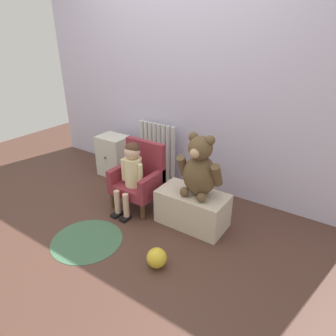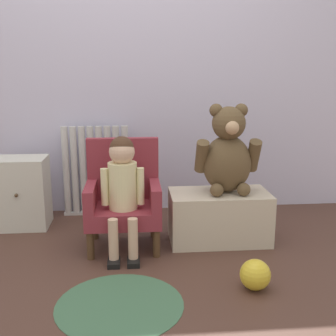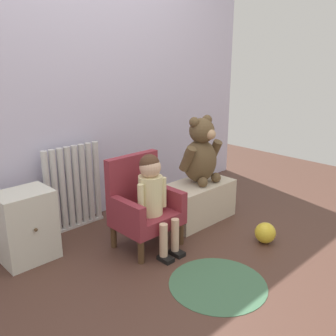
{
  "view_description": "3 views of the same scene",
  "coord_description": "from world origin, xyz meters",
  "px_view_note": "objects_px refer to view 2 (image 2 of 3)",
  "views": [
    {
      "loc": [
        1.71,
        -1.47,
        1.65
      ],
      "look_at": [
        0.36,
        0.51,
        0.52
      ],
      "focal_mm": 32.0,
      "sensor_mm": 36.0,
      "label": 1
    },
    {
      "loc": [
        0.05,
        -1.95,
        1.07
      ],
      "look_at": [
        0.27,
        0.57,
        0.48
      ],
      "focal_mm": 45.0,
      "sensor_mm": 36.0,
      "label": 2
    },
    {
      "loc": [
        -1.61,
        -1.38,
        1.36
      ],
      "look_at": [
        0.28,
        0.58,
        0.52
      ],
      "focal_mm": 40.0,
      "sensor_mm": 36.0,
      "label": 3
    }
  ],
  "objects_px": {
    "child_figure": "(122,179)",
    "low_bench": "(219,217)",
    "large_teddy_bear": "(228,154)",
    "small_dresser": "(22,193)",
    "toy_ball": "(255,275)",
    "radiator": "(96,171)",
    "floor_rug": "(120,304)",
    "child_armchair": "(123,197)"
  },
  "relations": [
    {
      "from": "child_armchair",
      "to": "large_teddy_bear",
      "type": "distance_m",
      "value": 0.7
    },
    {
      "from": "radiator",
      "to": "child_armchair",
      "type": "height_order",
      "value": "radiator"
    },
    {
      "from": "large_teddy_bear",
      "to": "child_armchair",
      "type": "bearing_deg",
      "value": -177.95
    },
    {
      "from": "floor_rug",
      "to": "child_armchair",
      "type": "bearing_deg",
      "value": 89.04
    },
    {
      "from": "large_teddy_bear",
      "to": "child_figure",
      "type": "bearing_deg",
      "value": -168.44
    },
    {
      "from": "large_teddy_bear",
      "to": "toy_ball",
      "type": "distance_m",
      "value": 0.81
    },
    {
      "from": "low_bench",
      "to": "toy_ball",
      "type": "bearing_deg",
      "value": -84.93
    },
    {
      "from": "child_figure",
      "to": "radiator",
      "type": "bearing_deg",
      "value": 106.99
    },
    {
      "from": "child_armchair",
      "to": "small_dresser",
      "type": "bearing_deg",
      "value": 151.95
    },
    {
      "from": "child_figure",
      "to": "low_bench",
      "type": "relative_size",
      "value": 1.12
    },
    {
      "from": "toy_ball",
      "to": "radiator",
      "type": "bearing_deg",
      "value": 125.73
    },
    {
      "from": "floor_rug",
      "to": "small_dresser",
      "type": "bearing_deg",
      "value": 122.45
    },
    {
      "from": "radiator",
      "to": "large_teddy_bear",
      "type": "bearing_deg",
      "value": -33.39
    },
    {
      "from": "large_teddy_bear",
      "to": "toy_ball",
      "type": "bearing_deg",
      "value": -89.17
    },
    {
      "from": "radiator",
      "to": "floor_rug",
      "type": "bearing_deg",
      "value": -81.19
    },
    {
      "from": "radiator",
      "to": "low_bench",
      "type": "bearing_deg",
      "value": -35.63
    },
    {
      "from": "child_armchair",
      "to": "toy_ball",
      "type": "distance_m",
      "value": 0.94
    },
    {
      "from": "radiator",
      "to": "small_dresser",
      "type": "height_order",
      "value": "radiator"
    },
    {
      "from": "small_dresser",
      "to": "child_armchair",
      "type": "xyz_separation_m",
      "value": [
        0.71,
        -0.38,
        0.06
      ]
    },
    {
      "from": "radiator",
      "to": "toy_ball",
      "type": "height_order",
      "value": "radiator"
    },
    {
      "from": "low_bench",
      "to": "floor_rug",
      "type": "xyz_separation_m",
      "value": [
        -0.62,
        -0.72,
        -0.16
      ]
    },
    {
      "from": "radiator",
      "to": "toy_ball",
      "type": "relative_size",
      "value": 4.35
    },
    {
      "from": "large_teddy_bear",
      "to": "floor_rug",
      "type": "xyz_separation_m",
      "value": [
        -0.66,
        -0.74,
        -0.56
      ]
    },
    {
      "from": "radiator",
      "to": "large_teddy_bear",
      "type": "distance_m",
      "value": 1.06
    },
    {
      "from": "low_bench",
      "to": "toy_ball",
      "type": "relative_size",
      "value": 4.04
    },
    {
      "from": "low_bench",
      "to": "toy_ball",
      "type": "xyz_separation_m",
      "value": [
        0.06,
        -0.63,
        -0.08
      ]
    },
    {
      "from": "low_bench",
      "to": "large_teddy_bear",
      "type": "height_order",
      "value": "large_teddy_bear"
    },
    {
      "from": "radiator",
      "to": "large_teddy_bear",
      "type": "relative_size",
      "value": 1.22
    },
    {
      "from": "small_dresser",
      "to": "toy_ball",
      "type": "height_order",
      "value": "small_dresser"
    },
    {
      "from": "child_figure",
      "to": "large_teddy_bear",
      "type": "xyz_separation_m",
      "value": [
        0.65,
        0.13,
        0.11
      ]
    },
    {
      "from": "low_bench",
      "to": "small_dresser",
      "type": "bearing_deg",
      "value": 164.24
    },
    {
      "from": "small_dresser",
      "to": "toy_ball",
      "type": "distance_m",
      "value": 1.7
    },
    {
      "from": "child_figure",
      "to": "low_bench",
      "type": "bearing_deg",
      "value": 10.91
    },
    {
      "from": "child_figure",
      "to": "large_teddy_bear",
      "type": "bearing_deg",
      "value": 11.56
    },
    {
      "from": "child_armchair",
      "to": "child_figure",
      "type": "xyz_separation_m",
      "value": [
        -0.0,
        -0.11,
        0.14
      ]
    },
    {
      "from": "child_armchair",
      "to": "floor_rug",
      "type": "relative_size",
      "value": 1.1
    },
    {
      "from": "small_dresser",
      "to": "low_bench",
      "type": "relative_size",
      "value": 0.78
    },
    {
      "from": "large_teddy_bear",
      "to": "toy_ball",
      "type": "relative_size",
      "value": 3.57
    },
    {
      "from": "small_dresser",
      "to": "child_armchair",
      "type": "bearing_deg",
      "value": -28.05
    },
    {
      "from": "child_armchair",
      "to": "low_bench",
      "type": "relative_size",
      "value": 1.06
    },
    {
      "from": "child_figure",
      "to": "low_bench",
      "type": "xyz_separation_m",
      "value": [
        0.6,
        0.12,
        -0.29
      ]
    },
    {
      "from": "low_bench",
      "to": "large_teddy_bear",
      "type": "bearing_deg",
      "value": 19.66
    }
  ]
}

